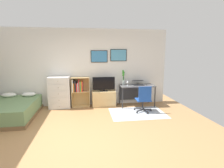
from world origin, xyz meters
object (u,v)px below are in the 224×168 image
at_px(bamboo_vase, 123,77).
at_px(tv_stand, 104,98).
at_px(bed, 11,110).
at_px(bookshelf, 79,89).
at_px(dresser, 60,93).
at_px(television, 104,84).
at_px(laptop, 138,83).
at_px(computer_mouse, 146,85).
at_px(desk, 136,88).
at_px(wine_glass, 128,82).
at_px(office_chair, 144,98).

bearing_deg(bamboo_vase, tv_stand, -174.73).
distance_m(bed, bookshelf, 2.14).
height_order(bookshelf, tv_stand, bookshelf).
xyz_separation_m(dresser, bamboo_vase, (2.23, 0.08, 0.47)).
distance_m(television, bamboo_vase, 0.75).
distance_m(laptop, computer_mouse, 0.30).
distance_m(desk, bamboo_vase, 0.62).
xyz_separation_m(television, bamboo_vase, (0.71, 0.09, 0.22)).
height_order(bookshelf, computer_mouse, bookshelf).
distance_m(bed, computer_mouse, 4.39).
bearing_deg(dresser, wine_glass, -2.95).
relative_size(computer_mouse, bamboo_vase, 0.20).
bearing_deg(bed, office_chair, -2.40).
xyz_separation_m(dresser, television, (1.52, -0.01, 0.25)).
bearing_deg(laptop, bookshelf, -178.66).
bearing_deg(tv_stand, desk, -1.60).
relative_size(television, laptop, 1.77).
relative_size(bookshelf, computer_mouse, 9.98).
relative_size(office_chair, wine_glass, 4.78).
height_order(bamboo_vase, wine_glass, bamboo_vase).
relative_size(laptop, wine_glass, 2.45).
relative_size(bookshelf, television, 1.33).
relative_size(dresser, tv_stand, 1.31).
relative_size(dresser, television, 1.38).
bearing_deg(laptop, tv_stand, -177.71).
xyz_separation_m(desk, office_chair, (0.01, -0.85, -0.15)).
distance_m(dresser, television, 1.54).
height_order(tv_stand, computer_mouse, computer_mouse).
xyz_separation_m(bed, bookshelf, (1.94, 0.81, 0.37)).
bearing_deg(bamboo_vase, television, -172.95).
height_order(bed, laptop, laptop).
bearing_deg(wine_glass, bed, -170.20).
height_order(tv_stand, desk, desk).
bearing_deg(bookshelf, bamboo_vase, 0.67).
height_order(bookshelf, bamboo_vase, bamboo_vase).
distance_m(television, office_chair, 1.50).
distance_m(bed, office_chair, 3.98).
relative_size(bed, office_chair, 2.25).
xyz_separation_m(office_chair, computer_mouse, (0.34, 0.76, 0.30)).
bearing_deg(television, wine_glass, -7.83).
relative_size(bed, dresser, 1.80).
xyz_separation_m(dresser, wine_glass, (2.34, -0.12, 0.33)).
height_order(office_chair, laptop, laptop).
height_order(computer_mouse, wine_glass, wine_glass).
xyz_separation_m(bookshelf, office_chair, (2.03, -0.93, -0.15)).
bearing_deg(laptop, computer_mouse, -17.65).
xyz_separation_m(desk, wine_glass, (-0.34, -0.10, 0.27)).
bearing_deg(bed, desk, 9.81).
relative_size(bed, desk, 1.61).
distance_m(laptop, bamboo_vase, 0.57).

